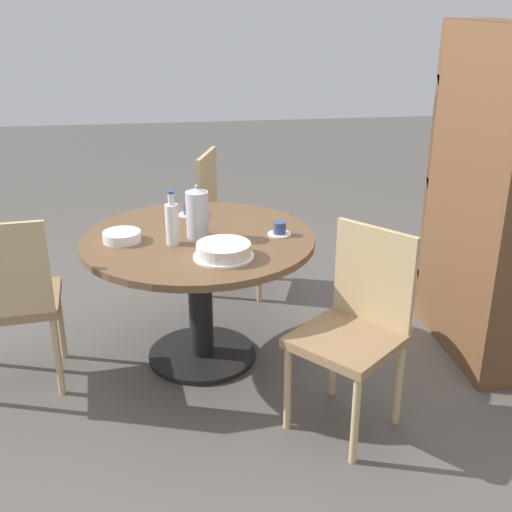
# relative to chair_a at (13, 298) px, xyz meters

# --- Properties ---
(ground_plane) EXTENTS (14.00, 14.00, 0.00)m
(ground_plane) POSITION_rel_chair_a_xyz_m (-0.16, 0.91, -0.50)
(ground_plane) COLOR #56514C
(dining_table) EXTENTS (1.19, 1.19, 0.71)m
(dining_table) POSITION_rel_chair_a_xyz_m (-0.16, 0.91, 0.05)
(dining_table) COLOR black
(dining_table) RESTS_ON ground_plane
(chair_a) EXTENTS (0.46, 0.46, 0.92)m
(chair_a) POSITION_rel_chair_a_xyz_m (0.00, 0.00, 0.00)
(chair_a) COLOR tan
(chair_a) RESTS_ON ground_plane
(chair_b) EXTENTS (0.59, 0.59, 0.92)m
(chair_b) POSITION_rel_chair_a_xyz_m (0.49, 1.56, 0.00)
(chair_b) COLOR tan
(chair_b) RESTS_ON ground_plane
(chair_c) EXTENTS (0.53, 0.53, 0.92)m
(chair_c) POSITION_rel_chair_a_xyz_m (-1.05, 1.14, 0.00)
(chair_c) COLOR tan
(chair_c) RESTS_ON ground_plane
(bookshelf) EXTENTS (0.91, 0.28, 1.74)m
(bookshelf) POSITION_rel_chair_a_xyz_m (-0.09, 2.38, 0.36)
(bookshelf) COLOR brown
(bookshelf) RESTS_ON ground_plane
(coffee_pot) EXTENTS (0.12, 0.12, 0.28)m
(coffee_pot) POSITION_rel_chair_a_xyz_m (-0.16, 0.91, 0.34)
(coffee_pot) COLOR silver
(coffee_pot) RESTS_ON dining_table
(water_bottle) EXTENTS (0.07, 0.07, 0.27)m
(water_bottle) POSITION_rel_chair_a_xyz_m (-0.08, 0.78, 0.32)
(water_bottle) COLOR silver
(water_bottle) RESTS_ON dining_table
(cake_main) EXTENTS (0.29, 0.29, 0.07)m
(cake_main) POSITION_rel_chair_a_xyz_m (0.14, 1.01, 0.25)
(cake_main) COLOR white
(cake_main) RESTS_ON dining_table
(cup_a) EXTENTS (0.12, 0.12, 0.07)m
(cup_a) POSITION_rel_chair_a_xyz_m (-0.13, 1.32, 0.24)
(cup_a) COLOR white
(cup_a) RESTS_ON dining_table
(cup_b) EXTENTS (0.12, 0.12, 0.07)m
(cup_b) POSITION_rel_chair_a_xyz_m (-0.51, 0.88, 0.24)
(cup_b) COLOR white
(cup_b) RESTS_ON dining_table
(plate_stack) EXTENTS (0.19, 0.19, 0.05)m
(plate_stack) POSITION_rel_chair_a_xyz_m (-0.15, 0.53, 0.24)
(plate_stack) COLOR white
(plate_stack) RESTS_ON dining_table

